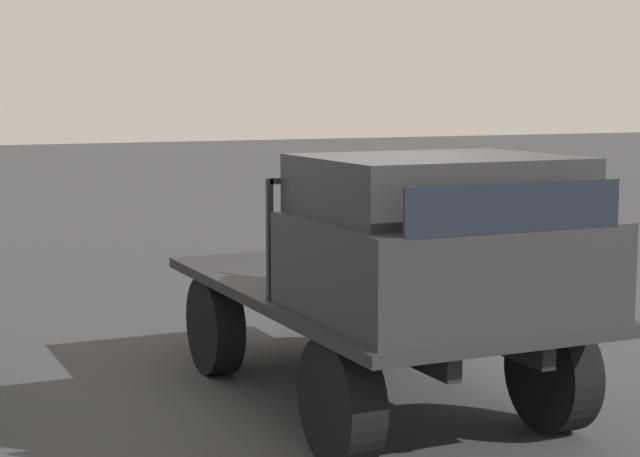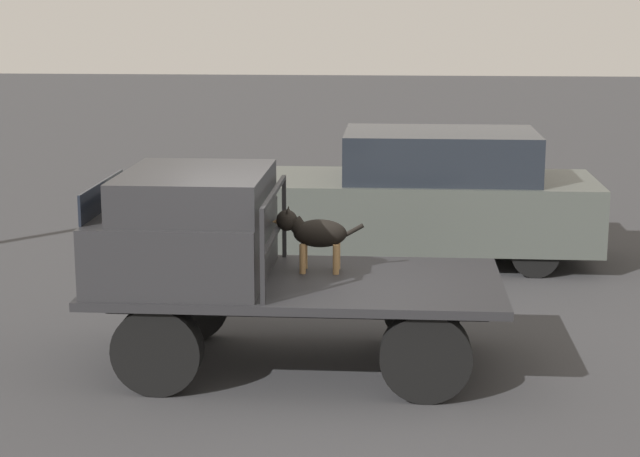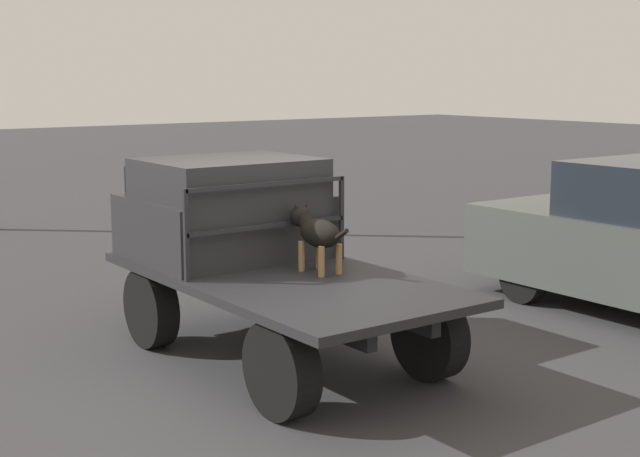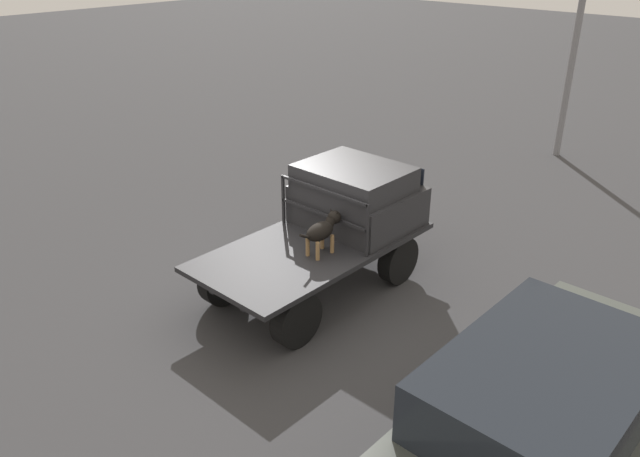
% 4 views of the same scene
% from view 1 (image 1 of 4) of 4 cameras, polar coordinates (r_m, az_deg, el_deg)
% --- Properties ---
extents(ground_plane, '(80.00, 80.00, 0.00)m').
position_cam_1_polar(ground_plane, '(8.05, 2.57, -9.05)').
color(ground_plane, '#38383A').
extents(flatbed_truck, '(3.78, 1.90, 0.85)m').
position_cam_1_polar(flatbed_truck, '(7.90, 2.60, -4.82)').
color(flatbed_truck, black).
rests_on(flatbed_truck, ground).
extents(truck_cab, '(1.55, 1.78, 1.00)m').
position_cam_1_polar(truck_cab, '(6.89, 6.56, -0.56)').
color(truck_cab, '#28282B').
rests_on(truck_cab, flatbed_truck).
extents(truck_headboard, '(0.04, 1.78, 0.84)m').
position_cam_1_polar(truck_headboard, '(7.58, 3.41, 0.77)').
color(truck_headboard, '#232326').
rests_on(truck_headboard, flatbed_truck).
extents(dog, '(0.88, 0.27, 0.63)m').
position_cam_1_polar(dog, '(7.75, 0.22, -0.34)').
color(dog, '#9E7547').
rests_on(dog, flatbed_truck).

